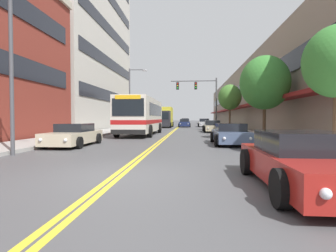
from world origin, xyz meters
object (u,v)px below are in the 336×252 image
(traffic_signal_mast, at_px, (201,93))
(car_silver_parked_right_far, at_px, (204,123))
(car_slate_blue_parked_right_mid, at_px, (231,134))
(car_navy_moving_lead, at_px, (185,123))
(car_black_parked_left_mid, at_px, (142,125))
(box_truck, at_px, (164,117))
(car_champagne_parked_left_far, at_px, (74,135))
(car_beige_parked_right_end, at_px, (212,127))
(street_tree_right_mid, at_px, (265,83))
(street_lamp_left_near, at_px, (17,42))
(car_dark_grey_parked_left_near, at_px, (150,124))
(city_bus, at_px, (142,115))
(fire_hydrant, at_px, (242,130))
(street_lamp_left_far, at_px, (132,94))
(street_tree_right_far, at_px, (230,97))
(car_charcoal_moving_second, at_px, (185,121))
(car_red_parked_right_foreground, at_px, (304,161))

(traffic_signal_mast, bearing_deg, car_silver_parked_right_far, 84.89)
(car_slate_blue_parked_right_mid, distance_m, car_navy_moving_lead, 29.01)
(car_black_parked_left_mid, xyz_separation_m, car_navy_moving_lead, (5.35, 10.79, -0.01))
(box_truck, xyz_separation_m, traffic_signal_mast, (5.48, -9.44, 2.97))
(car_champagne_parked_left_far, relative_size, car_beige_parked_right_end, 0.94)
(car_slate_blue_parked_right_mid, relative_size, street_tree_right_mid, 0.78)
(car_slate_blue_parked_right_mid, xyz_separation_m, street_lamp_left_near, (-9.30, -5.31, 4.01))
(car_dark_grey_parked_left_near, height_order, car_beige_parked_right_end, car_beige_parked_right_end)
(car_beige_parked_right_end, xyz_separation_m, box_truck, (-6.58, 13.76, 1.08))
(street_tree_right_mid, bearing_deg, car_dark_grey_parked_left_near, 116.83)
(street_tree_right_mid, bearing_deg, car_slate_blue_parked_right_mid, -132.76)
(city_bus, distance_m, traffic_signal_mast, 11.39)
(car_black_parked_left_mid, xyz_separation_m, traffic_signal_mast, (7.58, -0.28, 3.99))
(traffic_signal_mast, xyz_separation_m, fire_hydrant, (2.69, -12.42, -4.09))
(car_silver_parked_right_far, relative_size, street_lamp_left_far, 0.65)
(street_tree_right_far, relative_size, fire_hydrant, 6.91)
(street_lamp_left_near, bearing_deg, car_dark_grey_parked_left_near, 88.60)
(car_black_parked_left_mid, distance_m, car_silver_parked_right_far, 14.90)
(car_beige_parked_right_end, bearing_deg, street_lamp_left_far, 167.09)
(city_bus, bearing_deg, car_champagne_parked_left_far, -101.08)
(car_black_parked_left_mid, xyz_separation_m, car_champagne_parked_left_far, (-0.11, -19.59, -0.08))
(car_dark_grey_parked_left_near, bearing_deg, traffic_signal_mast, -44.29)
(car_black_parked_left_mid, height_order, street_tree_right_far, street_tree_right_far)
(street_tree_right_mid, bearing_deg, car_champagne_parked_left_far, -158.63)
(car_black_parked_left_mid, height_order, car_silver_parked_right_far, car_silver_parked_right_far)
(car_beige_parked_right_end, xyz_separation_m, traffic_signal_mast, (-1.10, 4.31, 4.05))
(car_champagne_parked_left_far, distance_m, car_beige_parked_right_end, 17.38)
(car_charcoal_moving_second, relative_size, traffic_signal_mast, 0.64)
(car_dark_grey_parked_left_near, relative_size, street_tree_right_far, 0.79)
(box_truck, height_order, traffic_signal_mast, traffic_signal_mast)
(car_champagne_parked_left_far, relative_size, street_lamp_left_near, 0.58)
(fire_hydrant, bearing_deg, street_tree_right_mid, -67.60)
(car_black_parked_left_mid, height_order, street_lamp_left_far, street_lamp_left_far)
(car_dark_grey_parked_left_near, distance_m, street_tree_right_mid, 25.12)
(city_bus, bearing_deg, car_charcoal_moving_second, 85.38)
(car_beige_parked_right_end, bearing_deg, car_silver_parked_right_far, 89.96)
(car_champagne_parked_left_far, bearing_deg, street_lamp_left_near, -99.15)
(car_black_parked_left_mid, xyz_separation_m, car_slate_blue_parked_right_mid, (8.59, -18.04, -0.07))
(street_lamp_left_far, bearing_deg, city_bus, -70.96)
(car_navy_moving_lead, bearing_deg, car_champagne_parked_left_far, -100.18)
(car_slate_blue_parked_right_mid, distance_m, car_silver_parked_right_far, 30.14)
(street_lamp_left_far, bearing_deg, fire_hydrant, -43.14)
(car_black_parked_left_mid, distance_m, street_lamp_left_far, 4.57)
(street_lamp_left_near, distance_m, street_lamp_left_far, 20.90)
(street_tree_right_mid, bearing_deg, street_lamp_left_far, 133.27)
(car_silver_parked_right_far, bearing_deg, traffic_signal_mast, -95.11)
(car_navy_moving_lead, bearing_deg, car_black_parked_left_mid, -116.37)
(car_slate_blue_parked_right_mid, relative_size, car_beige_parked_right_end, 0.91)
(car_red_parked_right_foreground, xyz_separation_m, street_tree_right_mid, (2.59, 12.41, 3.33))
(box_truck, xyz_separation_m, street_tree_right_far, (8.89, -10.75, 2.33))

